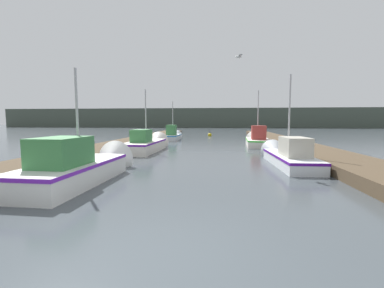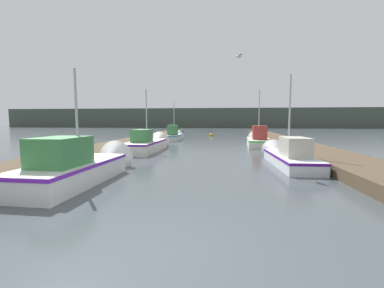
{
  "view_description": "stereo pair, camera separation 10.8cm",
  "coord_description": "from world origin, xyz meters",
  "px_view_note": "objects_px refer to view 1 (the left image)",
  "views": [
    {
      "loc": [
        0.89,
        -3.54,
        2.05
      ],
      "look_at": [
        -0.39,
        8.47,
        0.92
      ],
      "focal_mm": 24.0,
      "sensor_mm": 36.0,
      "label": 1
    },
    {
      "loc": [
        1.0,
        -3.53,
        2.05
      ],
      "look_at": [
        -0.39,
        8.47,
        0.92
      ],
      "focal_mm": 24.0,
      "sensor_mm": 36.0,
      "label": 2
    }
  ],
  "objects_px": {
    "fishing_boat_0": "(83,166)",
    "mooring_piling_0": "(261,135)",
    "mooring_piling_1": "(168,132)",
    "mooring_piling_2": "(140,138)",
    "fishing_boat_4": "(173,135)",
    "fishing_boat_2": "(148,144)",
    "fishing_boat_3": "(257,140)",
    "seagull_1": "(239,57)",
    "fishing_boat_1": "(286,155)",
    "channel_buoy": "(210,135)"
  },
  "relations": [
    {
      "from": "fishing_boat_0",
      "to": "mooring_piling_0",
      "type": "distance_m",
      "value": 20.41
    },
    {
      "from": "mooring_piling_2",
      "to": "channel_buoy",
      "type": "relative_size",
      "value": 1.38
    },
    {
      "from": "fishing_boat_2",
      "to": "seagull_1",
      "type": "relative_size",
      "value": 11.02
    },
    {
      "from": "fishing_boat_0",
      "to": "fishing_boat_4",
      "type": "xyz_separation_m",
      "value": [
        -0.2,
        18.28,
        -0.05
      ]
    },
    {
      "from": "channel_buoy",
      "to": "seagull_1",
      "type": "relative_size",
      "value": 1.78
    },
    {
      "from": "fishing_boat_0",
      "to": "fishing_boat_4",
      "type": "distance_m",
      "value": 18.28
    },
    {
      "from": "fishing_boat_4",
      "to": "mooring_piling_1",
      "type": "relative_size",
      "value": 3.83
    },
    {
      "from": "mooring_piling_1",
      "to": "mooring_piling_2",
      "type": "relative_size",
      "value": 0.97
    },
    {
      "from": "fishing_boat_1",
      "to": "fishing_boat_3",
      "type": "relative_size",
      "value": 1.07
    },
    {
      "from": "channel_buoy",
      "to": "seagull_1",
      "type": "bearing_deg",
      "value": -84.43
    },
    {
      "from": "fishing_boat_3",
      "to": "mooring_piling_0",
      "type": "distance_m",
      "value": 5.41
    },
    {
      "from": "fishing_boat_4",
      "to": "channel_buoy",
      "type": "distance_m",
      "value": 7.3
    },
    {
      "from": "fishing_boat_3",
      "to": "mooring_piling_0",
      "type": "height_order",
      "value": "fishing_boat_3"
    },
    {
      "from": "fishing_boat_0",
      "to": "fishing_boat_3",
      "type": "xyz_separation_m",
      "value": [
        7.68,
        13.12,
        -0.06
      ]
    },
    {
      "from": "fishing_boat_0",
      "to": "channel_buoy",
      "type": "height_order",
      "value": "fishing_boat_0"
    },
    {
      "from": "mooring_piling_1",
      "to": "mooring_piling_2",
      "type": "bearing_deg",
      "value": -90.97
    },
    {
      "from": "mooring_piling_1",
      "to": "fishing_boat_3",
      "type": "bearing_deg",
      "value": -41.34
    },
    {
      "from": "mooring_piling_2",
      "to": "seagull_1",
      "type": "height_order",
      "value": "seagull_1"
    },
    {
      "from": "fishing_boat_4",
      "to": "seagull_1",
      "type": "xyz_separation_m",
      "value": [
        5.64,
        -14.56,
        4.41
      ]
    },
    {
      "from": "fishing_boat_1",
      "to": "fishing_boat_2",
      "type": "height_order",
      "value": "fishing_boat_1"
    },
    {
      "from": "fishing_boat_0",
      "to": "mooring_piling_0",
      "type": "xyz_separation_m",
      "value": [
        8.84,
        18.4,
        0.03
      ]
    },
    {
      "from": "mooring_piling_0",
      "to": "fishing_boat_0",
      "type": "bearing_deg",
      "value": -115.66
    },
    {
      "from": "fishing_boat_0",
      "to": "fishing_boat_1",
      "type": "relative_size",
      "value": 0.93
    },
    {
      "from": "fishing_boat_0",
      "to": "seagull_1",
      "type": "bearing_deg",
      "value": 35.74
    },
    {
      "from": "fishing_boat_2",
      "to": "channel_buoy",
      "type": "bearing_deg",
      "value": 78.32
    },
    {
      "from": "mooring_piling_2",
      "to": "seagull_1",
      "type": "bearing_deg",
      "value": -45.7
    },
    {
      "from": "channel_buoy",
      "to": "seagull_1",
      "type": "distance_m",
      "value": 21.53
    },
    {
      "from": "fishing_boat_3",
      "to": "mooring_piling_0",
      "type": "relative_size",
      "value": 5.27
    },
    {
      "from": "fishing_boat_3",
      "to": "mooring_piling_0",
      "type": "bearing_deg",
      "value": 81.11
    },
    {
      "from": "mooring_piling_1",
      "to": "mooring_piling_2",
      "type": "height_order",
      "value": "mooring_piling_2"
    },
    {
      "from": "fishing_boat_1",
      "to": "fishing_boat_3",
      "type": "bearing_deg",
      "value": 89.02
    },
    {
      "from": "mooring_piling_0",
      "to": "mooring_piling_2",
      "type": "distance_m",
      "value": 12.8
    },
    {
      "from": "fishing_boat_1",
      "to": "mooring_piling_2",
      "type": "bearing_deg",
      "value": 143.31
    },
    {
      "from": "mooring_piling_2",
      "to": "seagull_1",
      "type": "xyz_separation_m",
      "value": [
        6.85,
        -7.02,
        4.18
      ]
    },
    {
      "from": "mooring_piling_0",
      "to": "fishing_boat_2",
      "type": "bearing_deg",
      "value": -132.8
    },
    {
      "from": "fishing_boat_4",
      "to": "seagull_1",
      "type": "relative_size",
      "value": 9.08
    },
    {
      "from": "mooring_piling_1",
      "to": "channel_buoy",
      "type": "bearing_deg",
      "value": 38.19
    },
    {
      "from": "fishing_boat_1",
      "to": "fishing_boat_2",
      "type": "distance_m",
      "value": 9.08
    },
    {
      "from": "fishing_boat_0",
      "to": "fishing_boat_2",
      "type": "bearing_deg",
      "value": 92.56
    },
    {
      "from": "fishing_boat_2",
      "to": "mooring_piling_2",
      "type": "bearing_deg",
      "value": 121.67
    },
    {
      "from": "seagull_1",
      "to": "fishing_boat_1",
      "type": "bearing_deg",
      "value": -95.9
    },
    {
      "from": "fishing_boat_4",
      "to": "mooring_piling_1",
      "type": "distance_m",
      "value": 2.9
    },
    {
      "from": "fishing_boat_2",
      "to": "fishing_boat_3",
      "type": "bearing_deg",
      "value": 30.52
    },
    {
      "from": "fishing_boat_4",
      "to": "fishing_boat_2",
      "type": "bearing_deg",
      "value": -90.72
    },
    {
      "from": "fishing_boat_3",
      "to": "fishing_boat_4",
      "type": "xyz_separation_m",
      "value": [
        -7.88,
        5.16,
        0.01
      ]
    },
    {
      "from": "seagull_1",
      "to": "fishing_boat_2",
      "type": "bearing_deg",
      "value": 29.23
    },
    {
      "from": "mooring_piling_0",
      "to": "channel_buoy",
      "type": "xyz_separation_m",
      "value": [
        -5.44,
        6.22,
        -0.39
      ]
    },
    {
      "from": "mooring_piling_2",
      "to": "fishing_boat_2",
      "type": "bearing_deg",
      "value": -59.29
    },
    {
      "from": "fishing_boat_0",
      "to": "mooring_piling_1",
      "type": "height_order",
      "value": "fishing_boat_0"
    },
    {
      "from": "channel_buoy",
      "to": "fishing_boat_0",
      "type": "bearing_deg",
      "value": -97.87
    }
  ]
}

